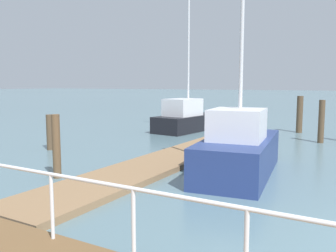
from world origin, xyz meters
The scene contains 7 objects.
floating_dock centered at (3.48, 7.95, 0.09)m, with size 13.96×2.00×0.18m, color #93704C.
dock_piling_0 centered at (0.61, 9.79, 0.97)m, with size 0.24×0.24×1.94m, color brown.
dock_piling_1 centered at (3.79, 13.64, 0.76)m, with size 0.26×0.26×1.53m, color brown.
dock_piling_2 centered at (11.63, 3.72, 1.04)m, with size 0.28×0.28×2.08m, color brown.
dock_piling_3 centered at (14.94, 5.31, 1.07)m, with size 0.35×0.35×2.14m, color brown.
moored_boat_0 centered at (3.77, 5.15, 0.79)m, with size 5.20×2.60×6.44m.
moored_boat_2 centered at (12.36, 11.36, 0.77)m, with size 5.16×2.50×8.21m.
Camera 1 is at (-7.00, 1.50, 2.86)m, focal length 38.60 mm.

